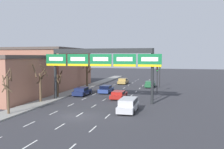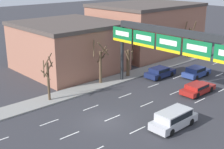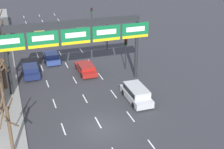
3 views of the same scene
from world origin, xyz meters
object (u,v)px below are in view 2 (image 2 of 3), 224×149
Objects in this scene: car_red at (197,88)px; tree_bare_third at (190,40)px; car_navy at (160,72)px; tree_bare_furthest at (101,62)px; suv_silver at (174,118)px; tree_bare_closest at (129,61)px; sign_gantry at (170,42)px; tree_bare_second at (48,77)px; car_blue at (196,71)px.

tree_bare_third is (-10.03, 13.02, 2.38)m from car_red.
car_navy is 0.82× the size of tree_bare_furthest.
tree_bare_closest is at bearing 150.32° from suv_silver.
sign_gantry is at bearing 132.36° from suv_silver.
tree_bare_second is (0.10, -12.40, 0.51)m from tree_bare_closest.
car_navy is 4.44m from tree_bare_closest.
tree_bare_closest reaches higher than car_red.
car_blue is at bearing -50.38° from tree_bare_third.
tree_bare_third reaches higher than car_red.
car_red is 1.06× the size of car_navy.
sign_gantry is 4.06× the size of car_blue.
tree_bare_third is (-8.17, 16.30, -3.28)m from sign_gantry.
car_blue is 10.38m from tree_bare_third.
sign_gantry is 2.92× the size of tree_bare_third.
tree_bare_furthest reaches higher than tree_bare_second.
tree_bare_second is at bearing -126.48° from sign_gantry.
suv_silver is 1.14× the size of car_blue.
car_blue is at bearing 49.76° from car_navy.
car_navy is 0.91× the size of suv_silver.
car_blue is 1.01× the size of tree_bare_closest.
car_blue is (3.18, 3.76, 0.01)m from car_navy.
car_blue is at bearing 124.42° from car_red.
tree_bare_third is at bearing 89.68° from tree_bare_furthest.
car_navy is 8.51m from tree_bare_furthest.
suv_silver reaches higher than car_blue.
tree_bare_second reaches higher than suv_silver.
car_red is at bearing 109.99° from suv_silver.
sign_gantry is 3.21× the size of tree_bare_furthest.
suv_silver is 0.82× the size of tree_bare_third.
suv_silver is 25.66m from tree_bare_third.
suv_silver is at bearing -58.79° from tree_bare_third.
car_red is 0.96× the size of suv_silver.
tree_bare_second is 0.95× the size of tree_bare_furthest.
car_navy is (-4.90, 4.74, -5.58)m from sign_gantry.
car_red is at bearing 60.37° from sign_gantry.
tree_bare_furthest is at bearing 93.39° from tree_bare_second.
suv_silver is (3.22, -8.85, 0.25)m from car_red.
tree_bare_third reaches higher than tree_bare_second.
tree_bare_third reaches higher than car_navy.
tree_bare_second is at bearing -89.53° from tree_bare_closest.
car_navy is at bearing 79.20° from tree_bare_second.
sign_gantry is at bearing 18.63° from tree_bare_furthest.
car_blue reaches higher than car_red.
car_blue is (-1.71, 8.50, -5.57)m from sign_gantry.
car_red is 6.33m from car_blue.
tree_bare_furthest is (-3.38, -7.53, 2.09)m from car_navy.
sign_gantry is 3.90× the size of car_navy.
suv_silver is 13.78m from tree_bare_furthest.
sign_gantry is at bearing -13.04° from tree_bare_closest.
car_red is 1.11× the size of tree_bare_closest.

